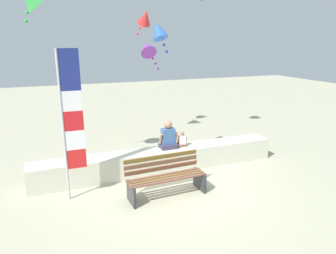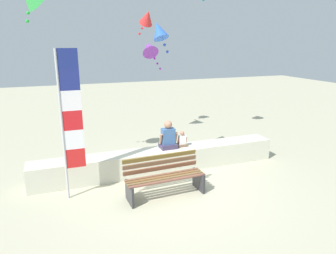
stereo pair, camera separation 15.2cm
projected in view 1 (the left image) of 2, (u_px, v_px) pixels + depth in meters
The scene contains 9 objects.
ground_plane at pixel (176, 187), 7.35m from camera, with size 40.00×40.00×0.00m, color #B3AF91.
seawall_ledge at pixel (160, 160), 8.23m from camera, with size 6.59×0.65×0.60m, color beige.
park_bench at pixel (165, 177), 6.90m from camera, with size 1.81×0.68×0.88m.
person_adult at pixel (168, 138), 8.20m from camera, with size 0.49×0.36×0.76m.
person_child at pixel (182, 140), 8.38m from camera, with size 0.28×0.21×0.43m.
flag_banner at pixel (70, 117), 6.37m from camera, with size 0.45×0.05×3.24m.
kite_blue at pixel (159, 31), 7.94m from camera, with size 0.61×0.67×0.86m.
kite_red at pixel (145, 18), 10.54m from camera, with size 0.62×0.72×0.91m.
kite_purple at pixel (147, 48), 10.63m from camera, with size 0.72×0.72×1.13m.
Camera 1 is at (-2.63, -6.16, 3.35)m, focal length 32.90 mm.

